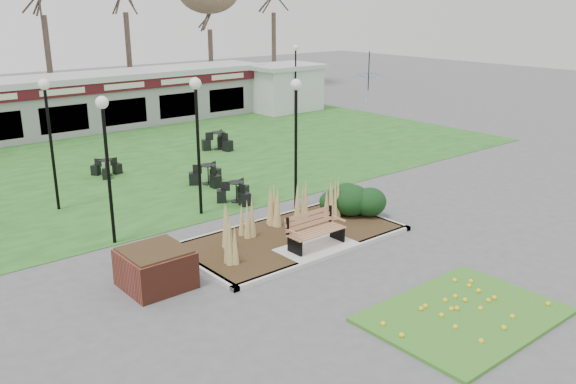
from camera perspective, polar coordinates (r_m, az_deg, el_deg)
ground at (r=16.64m, az=3.03°, el=-5.66°), size 100.00×100.00×0.00m
lawn at (r=26.26m, az=-15.02°, el=2.48°), size 34.00×16.00×0.02m
flower_bed at (r=13.94m, az=16.20°, el=-10.89°), size 4.20×3.00×0.16m
planting_bed at (r=18.24m, az=3.12°, el=-2.31°), size 6.75×3.40×1.27m
park_bench at (r=16.59m, az=2.48°, el=-3.53°), size 1.70×0.66×0.93m
brick_planter at (r=14.89m, az=-12.29°, el=-6.94°), size 1.50×1.50×0.95m
food_pavilion at (r=33.24m, az=-21.15°, el=7.56°), size 24.60×3.40×2.90m
service_hut at (r=38.10m, az=-0.40°, el=9.80°), size 4.40×3.40×2.83m
lamp_post_near_left at (r=17.04m, az=-16.74°, el=4.86°), size 0.34×0.34×4.15m
lamp_post_near_right at (r=19.24m, az=0.75°, el=7.15°), size 0.35×0.35×4.23m
lamp_post_mid_right at (r=18.92m, az=-8.52°, el=7.02°), size 0.36×0.36×4.34m
lamp_post_far_right at (r=36.51m, az=0.72°, el=11.88°), size 0.34×0.34×4.09m
lamp_post_far_left at (r=20.56m, az=-21.56°, el=6.64°), size 0.35×0.35×4.25m
bistro_set_a at (r=20.66m, az=-4.84°, el=-0.28°), size 1.31×1.17×0.70m
bistro_set_b at (r=24.69m, az=-16.63°, el=1.95°), size 1.10×1.20×0.64m
bistro_set_c at (r=22.76m, az=-7.47°, el=1.34°), size 1.39×1.24×0.74m
bistro_set_d at (r=28.14m, az=-6.51°, el=4.53°), size 1.47×1.42×0.79m
patio_umbrella at (r=35.95m, az=7.50°, el=9.61°), size 2.76×2.79×2.69m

